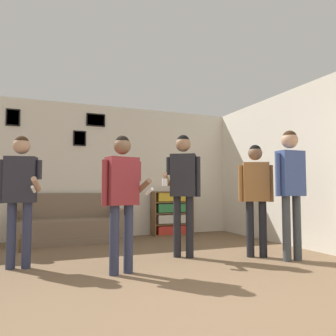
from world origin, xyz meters
name	(u,v)px	position (x,y,z in m)	size (l,w,h in m)	color
ground_plane	(222,318)	(0.00, 0.00, 0.00)	(20.00, 20.00, 0.00)	brown
wall_back	(107,171)	(0.00, 4.54, 1.35)	(7.86, 0.08, 2.70)	silver
wall_right	(292,167)	(2.76, 2.26, 1.35)	(0.06, 6.91, 2.70)	silver
couch	(68,226)	(-0.79, 4.13, 0.29)	(1.95, 0.80, 0.89)	#7A6651
bookshelf	(172,213)	(1.36, 4.32, 0.46)	(0.88, 0.30, 0.92)	brown
person_player_foreground_left	(20,187)	(-1.52, 2.25, 1.00)	(0.49, 0.51, 1.63)	#2D334C
person_player_foreground_center	(122,189)	(-0.41, 1.54, 0.97)	(0.55, 0.42, 1.60)	#2D334C
person_watcher_holding_cup	(183,181)	(0.63, 2.12, 1.09)	(0.59, 0.36, 1.76)	black
person_spectator_near_bookshelf	(256,188)	(1.62, 1.75, 0.98)	(0.45, 0.34, 1.62)	black
person_spectator_far_right	(291,179)	(1.92, 1.38, 1.11)	(0.50, 0.23, 1.78)	#3D4247
bottle_on_floor	(21,245)	(-1.53, 3.36, 0.11)	(0.08, 0.08, 0.28)	brown
drinking_cup	(181,189)	(1.56, 4.32, 0.97)	(0.07, 0.07, 0.09)	yellow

